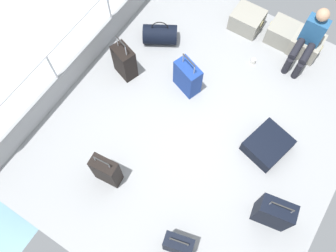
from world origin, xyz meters
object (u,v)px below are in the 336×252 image
Objects in this scene: suitcase_5 at (178,245)px; suitcase_2 at (273,213)px; cargo_crate_2 at (306,45)px; paper_cup at (253,61)px; passenger_seated at (310,38)px; duffel_bag at (160,34)px; cargo_crate_0 at (247,20)px; suitcase_1 at (106,171)px; suitcase_0 at (187,77)px; suitcase_4 at (125,62)px; cargo_crate_1 at (286,35)px; suitcase_3 at (268,145)px.

suitcase_2 is at bearing 50.26° from suitcase_5.
cargo_crate_2 is 5.17× the size of paper_cup.
passenger_seated is 2.44m from duffel_bag.
cargo_crate_0 is 0.73× the size of suitcase_1.
suitcase_0 is at bearing -98.26° from cargo_crate_0.
suitcase_4 reaches higher than suitcase_0.
suitcase_5 is at bearing -12.10° from suitcase_1.
cargo_crate_1 is 3.81m from suitcase_1.
suitcase_2 is at bearing -62.46° from suitcase_3.
cargo_crate_0 is 0.85× the size of cargo_crate_1.
suitcase_4 is (-2.32, -1.82, -0.24)m from passenger_seated.
cargo_crate_2 is 0.93m from paper_cup.
duffel_bag is at bearing 106.41° from suitcase_1.
passenger_seated is 0.94m from paper_cup.
passenger_seated is at bearing 39.24° from paper_cup.
suitcase_4 is at bearing -139.26° from cargo_crate_2.
cargo_crate_2 is 2.15m from suitcase_0.
cargo_crate_2 is 0.70× the size of suitcase_3.
suitcase_1 is (-1.47, -3.45, -0.23)m from passenger_seated.
suitcase_2 is at bearing -30.67° from duffel_bag.
cargo_crate_1 is (0.72, 0.08, 0.00)m from cargo_crate_0.
passenger_seated is (0.00, -0.18, 0.37)m from cargo_crate_2.
suitcase_0 reaches higher than suitcase_5.
suitcase_1 is 1.40m from suitcase_5.
cargo_crate_1 is 0.98× the size of duffel_bag.
paper_cup is at bearing 55.04° from suitcase_0.
paper_cup is at bearing -109.78° from cargo_crate_1.
suitcase_1 is 3.08m from paper_cup.
suitcase_4 is (-1.24, -1.94, 0.14)m from cargo_crate_0.
suitcase_2 is (2.07, -1.20, 0.03)m from suitcase_0.
suitcase_3 is (0.26, -1.97, -0.06)m from cargo_crate_2.
cargo_crate_0 is 5.54× the size of paper_cup.
suitcase_4 is at bearing 163.77° from suitcase_2.
paper_cup is at bearing -132.16° from cargo_crate_2.
suitcase_5 is (0.26, -3.94, 0.13)m from cargo_crate_1.
suitcase_0 is 1.05m from suitcase_4.
paper_cup is at bearing -140.76° from passenger_seated.
cargo_crate_1 is at bearing 177.27° from cargo_crate_2.
paper_cup is at bearing 121.60° from suitcase_2.
passenger_seated is at bearing 48.86° from suitcase_0.
suitcase_1 is at bearing -136.23° from suitcase_3.
cargo_crate_0 is 1.16m from passenger_seated.
suitcase_3 is at bearing -54.76° from cargo_crate_0.
cargo_crate_2 is 3.92m from suitcase_5.
suitcase_3 is (1.59, -0.27, -0.17)m from suitcase_0.
cargo_crate_1 reaches higher than suitcase_3.
suitcase_0 is (-0.24, -1.64, 0.11)m from cargo_crate_0.
suitcase_4 reaches higher than suitcase_3.
suitcase_2 reaches higher than cargo_crate_1.
suitcase_5 is at bearing -75.75° from cargo_crate_0.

